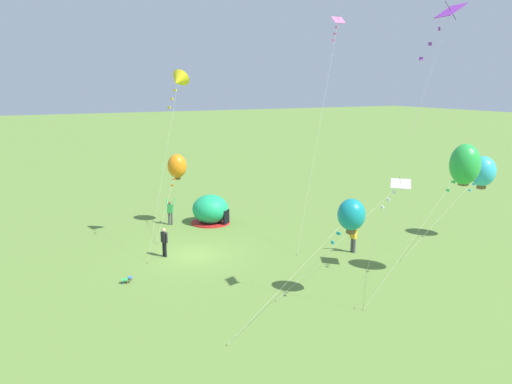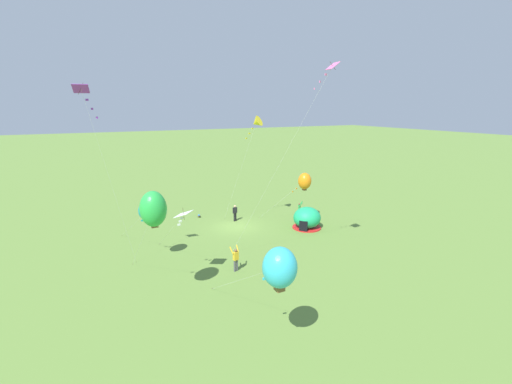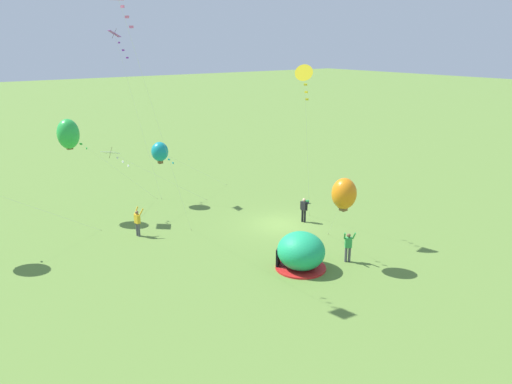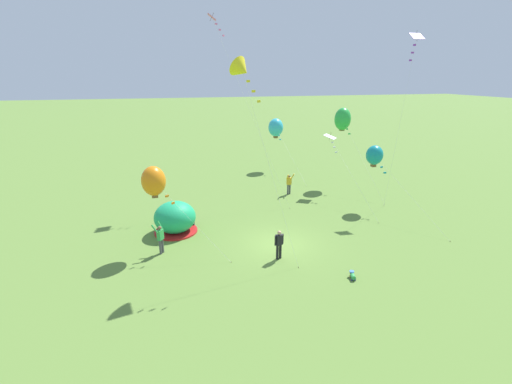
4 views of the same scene
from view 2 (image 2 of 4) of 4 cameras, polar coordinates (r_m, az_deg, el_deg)
The scene contains 14 objects.
ground_plane at distance 34.34m, azimuth -3.28°, elevation -5.75°, with size 300.00×300.00×0.00m, color olive.
popup_tent at distance 33.94m, azimuth 8.49°, elevation -4.35°, with size 2.81×2.81×2.10m.
toddler_crawling at distance 37.50m, azimuth -9.50°, elevation -3.92°, with size 0.34×0.55×0.32m.
person_center_field at distance 25.11m, azimuth -3.40°, elevation -10.96°, with size 0.68×0.55×1.89m.
person_far_back at distance 36.60m, azimuth 7.24°, elevation -2.94°, with size 0.67×0.72×1.89m.
person_near_tent at distance 35.64m, azimuth -3.52°, elevation -3.38°, with size 0.57×0.33×1.72m.
kite_purple at distance 23.89m, azimuth -26.74°, elevation 14.05°, with size 2.92×2.38×13.01m.
kite_teal at distance 26.60m, azimuth -17.67°, elevation -3.00°, with size 2.08×7.53×4.86m.
kite_white at distance 22.81m, azimuth -12.13°, elevation -3.85°, with size 1.38×8.29×5.27m.
kite_cyan at distance 15.85m, azimuth 3.98°, elevation -12.47°, with size 1.66×8.00×5.49m.
kite_green at distance 19.89m, azimuth -16.74°, elevation -2.74°, with size 1.52×7.33×7.09m.
kite_pink at distance 23.73m, azimuth 11.64°, elevation 18.42°, with size 5.10×6.26×14.41m.
kite_orange at distance 35.32m, azimuth 8.12°, elevation 1.80°, with size 4.52×3.46×5.08m.
kite_yellow at distance 33.19m, azimuth 0.04°, elevation 11.48°, with size 3.14×3.74×10.79m.
Camera 2 is at (12.68, 29.75, 11.56)m, focal length 24.00 mm.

